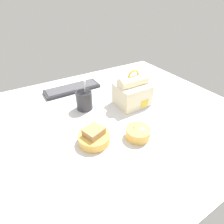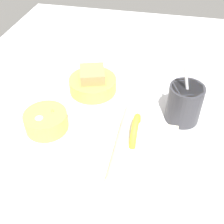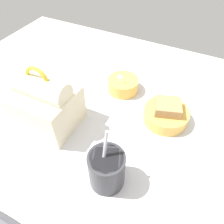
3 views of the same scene
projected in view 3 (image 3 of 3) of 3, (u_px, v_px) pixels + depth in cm
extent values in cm
cube|color=silver|center=(114.00, 138.00, 62.60)|extent=(140.00, 110.00, 2.00)
cube|color=#EFE5C1|center=(46.00, 108.00, 61.52)|extent=(16.89, 14.50, 11.59)
cylinder|color=#EFE5C1|center=(40.00, 87.00, 56.04)|extent=(16.05, 6.37, 6.37)
cube|color=yellow|center=(55.00, 96.00, 68.85)|extent=(4.73, 0.30, 3.48)
torus|color=yellow|center=(37.00, 78.00, 53.96)|extent=(6.91, 1.00, 6.91)
cylinder|color=#333338|center=(107.00, 170.00, 49.25)|extent=(8.39, 8.39, 9.84)
cylinder|color=gold|center=(106.00, 159.00, 45.89)|extent=(7.39, 7.39, 0.60)
cylinder|color=silver|center=(104.00, 152.00, 45.36)|extent=(0.70, 3.42, 11.15)
cylinder|color=#EAB24C|center=(166.00, 115.00, 64.77)|extent=(13.22, 13.22, 3.96)
cube|color=#A87F51|center=(167.00, 110.00, 63.19)|extent=(8.96, 8.54, 5.54)
cylinder|color=#EAB24C|center=(123.00, 85.00, 74.13)|extent=(10.38, 10.38, 4.46)
ellipsoid|color=white|center=(120.00, 80.00, 74.37)|extent=(2.82, 2.82, 3.32)
cone|color=#EFBC47|center=(125.00, 85.00, 71.95)|extent=(4.69, 4.69, 3.79)
sphere|color=black|center=(126.00, 79.00, 76.21)|extent=(1.25, 1.25, 1.25)
sphere|color=black|center=(124.00, 80.00, 75.97)|extent=(1.25, 1.25, 1.25)
sphere|color=black|center=(123.00, 81.00, 75.53)|extent=(1.25, 1.25, 1.25)
sphere|color=black|center=(123.00, 83.00, 75.02)|extent=(1.25, 1.25, 1.25)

